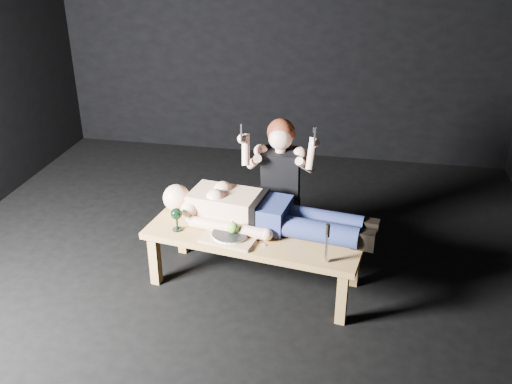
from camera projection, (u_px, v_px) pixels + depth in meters
The scene contains 13 objects.
ground at pixel (232, 270), 4.50m from camera, with size 5.00×5.00×0.00m, color black.
back_wall at pixel (283, 21), 6.04m from camera, with size 5.00×5.00×0.00m, color black.
table at pixel (255, 258), 4.25m from camera, with size 1.57×0.59×0.45m, color #AD8549.
lying_man at pixel (266, 209), 4.17m from camera, with size 1.61×0.49×0.27m, color tan, non-canonical shape.
kneeling_woman at pixel (281, 183), 4.54m from camera, with size 0.64×0.72×1.20m, color black, non-canonical shape.
serving_tray at pixel (230, 237), 4.06m from camera, with size 0.38×0.28×0.02m, color tan.
plate at pixel (230, 234), 4.05m from camera, with size 0.26×0.26×0.02m, color white.
apple at pixel (233, 228), 4.04m from camera, with size 0.08×0.08×0.08m, color #619F26.
goblet at pixel (177, 219), 4.14m from camera, with size 0.09×0.09×0.18m, color black, non-canonical shape.
fork_flat at pixel (205, 236), 4.09m from camera, with size 0.01×0.17×0.01m, color #B2B2B7.
knife_flat at pixel (254, 244), 3.99m from camera, with size 0.01×0.17×0.01m, color #B2B2B7.
spoon_flat at pixel (258, 241), 4.03m from camera, with size 0.01×0.17×0.01m, color #B2B2B7.
carving_knife at pixel (327, 243), 3.73m from camera, with size 0.04×0.04×0.28m, color #B2B2B7, non-canonical shape.
Camera 1 is at (0.91, -3.66, 2.54)m, focal length 40.02 mm.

